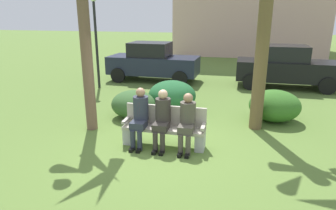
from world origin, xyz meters
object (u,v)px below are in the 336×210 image
at_px(shrub_mid_lawn, 133,104).
at_px(parked_car_far, 286,67).
at_px(seated_man_right, 187,119).
at_px(street_lamp, 96,33).
at_px(parked_car_near, 153,62).
at_px(shrub_far_lawn, 275,106).
at_px(seated_man_left, 140,114).
at_px(seated_man_middle, 162,116).
at_px(park_bench, 164,128).
at_px(shrub_near_bench, 172,95).

bearing_deg(shrub_mid_lawn, parked_car_far, 46.11).
bearing_deg(seated_man_right, street_lamp, 132.52).
bearing_deg(seated_man_right, parked_car_near, 112.19).
xyz_separation_m(shrub_far_lawn, street_lamp, (-6.48, 2.43, 1.74)).
bearing_deg(seated_man_left, shrub_far_lawn, 37.75).
bearing_deg(seated_man_middle, street_lamp, 128.78).
bearing_deg(park_bench, shrub_near_bench, 99.04).
bearing_deg(seated_man_middle, park_bench, 81.07).
distance_m(shrub_near_bench, street_lamp, 4.44).
height_order(shrub_near_bench, parked_car_far, parked_car_far).
distance_m(park_bench, shrub_far_lawn, 3.44).
relative_size(shrub_near_bench, parked_car_near, 0.37).
height_order(parked_car_near, parked_car_far, same).
height_order(shrub_near_bench, street_lamp, street_lamp).
height_order(shrub_mid_lawn, parked_car_far, parked_car_far).
bearing_deg(parked_car_far, park_bench, -117.40).
relative_size(seated_man_right, parked_car_near, 0.32).
height_order(shrub_mid_lawn, shrub_far_lawn, shrub_far_lawn).
xyz_separation_m(shrub_near_bench, parked_car_far, (3.78, 3.91, 0.38)).
relative_size(seated_man_left, shrub_near_bench, 0.90).
height_order(seated_man_left, shrub_far_lawn, seated_man_left).
bearing_deg(shrub_far_lawn, street_lamp, 159.42).
bearing_deg(shrub_far_lawn, shrub_near_bench, 174.21).
bearing_deg(street_lamp, seated_man_left, -55.11).
distance_m(seated_man_left, shrub_mid_lawn, 1.94).
height_order(shrub_near_bench, shrub_mid_lawn, shrub_near_bench).
distance_m(seated_man_right, shrub_mid_lawn, 2.57).
xyz_separation_m(seated_man_left, parked_car_far, (3.90, 6.62, 0.10)).
relative_size(park_bench, shrub_near_bench, 1.26).
xyz_separation_m(seated_man_middle, shrub_near_bench, (-0.39, 2.71, -0.27)).
height_order(shrub_far_lawn, street_lamp, street_lamp).
bearing_deg(shrub_far_lawn, seated_man_middle, -137.14).
relative_size(seated_man_right, shrub_far_lawn, 0.91).
distance_m(seated_man_right, shrub_near_bench, 2.89).
bearing_deg(parked_car_near, shrub_far_lawn, -41.60).
bearing_deg(seated_man_left, parked_car_near, 103.86).
relative_size(park_bench, seated_man_left, 1.40).
relative_size(seated_man_right, shrub_near_bench, 0.86).
xyz_separation_m(seated_man_right, parked_car_far, (2.83, 6.62, 0.13)).
height_order(park_bench, parked_car_near, parked_car_near).
relative_size(shrub_near_bench, parked_car_far, 0.37).
relative_size(seated_man_left, seated_man_middle, 1.01).
relative_size(seated_man_left, parked_car_far, 0.34).
xyz_separation_m(park_bench, seated_man_left, (-0.53, -0.12, 0.32)).
distance_m(park_bench, parked_car_near, 6.86).
relative_size(park_bench, seated_man_middle, 1.41).
bearing_deg(park_bench, seated_man_left, -167.04).
xyz_separation_m(seated_man_left, seated_man_right, (1.07, -0.01, -0.03)).
bearing_deg(parked_car_near, seated_man_right, -67.81).
relative_size(shrub_near_bench, street_lamp, 0.42).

